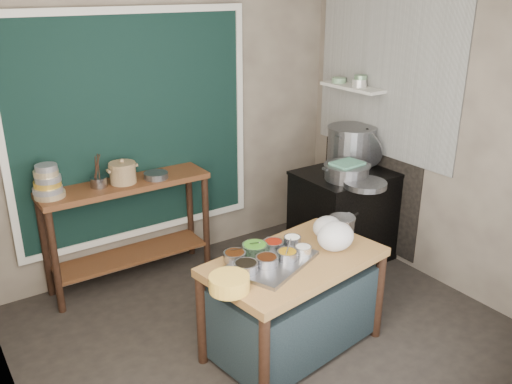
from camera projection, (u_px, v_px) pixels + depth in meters
floor at (262, 329)px, 4.26m from camera, size 3.50×3.00×0.02m
back_wall at (169, 117)px, 4.91m from camera, size 3.50×0.02×2.80m
right_wall at (431, 124)px, 4.66m from camera, size 0.02×3.00×2.80m
curtain_panel at (134, 128)px, 4.72m from camera, size 2.10×0.02×1.90m
curtain_frame at (135, 129)px, 4.71m from camera, size 2.22×0.03×2.02m
tile_panel at (386, 63)px, 4.91m from camera, size 0.02×1.70×1.70m
soot_patch at (369, 179)px, 5.41m from camera, size 0.01×1.30×1.30m
wall_shelf at (353, 87)px, 5.18m from camera, size 0.22×0.70×0.03m
prep_table at (293, 304)px, 3.89m from camera, size 1.34×0.89×0.75m
back_counter at (129, 232)px, 4.78m from camera, size 1.45×0.40×0.95m
stove_block at (345, 217)px, 5.23m from camera, size 0.90×0.68×0.85m
stove_top at (348, 174)px, 5.07m from camera, size 0.92×0.69×0.03m
condiment_tray at (271, 262)px, 3.68m from camera, size 0.71×0.62×0.03m
condiment_bowls at (265, 254)px, 3.69m from camera, size 0.64×0.35×0.07m
yellow_basin at (229, 283)px, 3.35m from camera, size 0.26×0.26×0.10m
saucepan at (342, 224)px, 4.15m from camera, size 0.25×0.25×0.11m
plastic_bag_a at (336, 236)px, 3.84m from camera, size 0.32×0.29×0.21m
plastic_bag_b at (327, 227)px, 4.03m from camera, size 0.26×0.23×0.17m
bowl_stack at (48, 183)px, 4.24m from camera, size 0.24×0.24×0.27m
utensil_cup at (99, 182)px, 4.49m from camera, size 0.15×0.15×0.08m
ceramic_crock at (123, 174)px, 4.56m from camera, size 0.27×0.27×0.16m
wide_bowl at (156, 175)px, 4.69m from camera, size 0.25×0.25×0.05m
stock_pot at (351, 146)px, 5.22m from camera, size 0.59×0.59×0.37m
pot_lid at (364, 149)px, 5.12m from camera, size 0.18×0.40×0.38m
steamer at (347, 172)px, 4.86m from camera, size 0.53×0.53×0.14m
green_cloth at (347, 163)px, 4.83m from camera, size 0.28×0.23×0.02m
shallow_pan at (365, 184)px, 4.69m from camera, size 0.47×0.47×0.05m
shelf_bowl_stack at (360, 82)px, 5.08m from camera, size 0.14×0.14×0.11m
shelf_bowl_green at (339, 80)px, 5.32m from camera, size 0.18×0.18×0.05m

